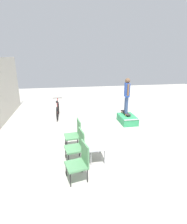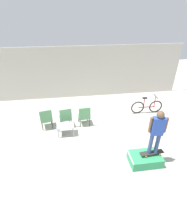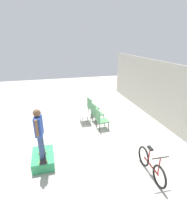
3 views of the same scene
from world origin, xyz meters
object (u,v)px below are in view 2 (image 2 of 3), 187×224
Objects in this scene: patio_chair_right at (84,115)px; skate_ramp_box at (145,159)px; skateboard_on_ramp at (152,153)px; patio_chair_left at (46,118)px; coffee_table at (65,127)px; bicycle at (147,107)px; patio_chair_center at (65,117)px; person_skater at (157,130)px.

skate_ramp_box is at bearing 120.10° from patio_chair_right.
skateboard_on_ramp is 4.60m from patio_chair_left.
skateboard_on_ramp is 3.59m from coffee_table.
bicycle reaches higher than skate_ramp_box.
coffee_table is at bearing 143.19° from skate_ramp_box.
skate_ramp_box is 1.13× the size of patio_chair_center.
coffee_table is 0.73× the size of patio_chair_right.
patio_chair_center reaches higher than skate_ramp_box.
patio_chair_right is 3.37m from bicycle.
patio_chair_right is (0.85, -0.00, 0.00)m from patio_chair_center.
skateboard_on_ramp is 3.93m from patio_chair_center.
skate_ramp_box is 0.68× the size of person_skater.
patio_chair_center is 0.60× the size of bicycle.
patio_chair_left is at bearing -9.62° from patio_chair_center.
skateboard_on_ramp is at bearing 128.93° from patio_chair_center.
patio_chair_right is at bearing 33.21° from coffee_table.
person_skater is at bearing 123.31° from patio_chair_right.
patio_chair_right is (-1.88, 2.62, 0.36)m from skate_ramp_box.
patio_chair_left is (-0.83, 0.57, 0.14)m from coffee_table.
patio_chair_left is 1.70m from patio_chair_right.
patio_chair_center is (0.85, -0.00, 0.00)m from patio_chair_left.
bicycle is (4.99, 0.66, -0.17)m from patio_chair_left.
coffee_table is 1.04m from patio_chair_right.
person_skater reaches higher than skateboard_on_ramp.
patio_chair_right is 0.60× the size of bicycle.
patio_chair_left is (-3.79, 2.60, 0.10)m from skateboard_on_ramp.
patio_chair_center is 1.00× the size of patio_chair_right.
patio_chair_right is (1.70, -0.00, 0.00)m from patio_chair_left.
person_skater is 1.00× the size of bicycle.
patio_chair_left reaches higher than skateboard_on_ramp.
person_skater is at bearing 3.27° from skate_ramp_box.
patio_chair_center is at bearing 147.45° from person_skater.
patio_chair_right is at bearing 137.80° from person_skater.
patio_chair_right is at bearing 125.64° from skate_ramp_box.
patio_chair_right is at bearing 125.52° from skateboard_on_ramp.
patio_chair_left reaches higher than bicycle.
skate_ramp_box is 1.32× the size of skateboard_on_ramp.
bicycle is at bearing 78.78° from person_skater.
patio_chair_center is 4.20m from bicycle.
skateboard_on_ramp reaches higher than skate_ramp_box.
patio_chair_left is 0.85m from patio_chair_center.
patio_chair_right reaches higher than skate_ramp_box.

